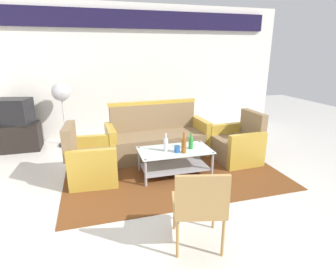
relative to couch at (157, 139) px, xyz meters
The scene contains 15 objects.
ground_plane 1.55m from the couch, 89.48° to the right, with size 14.00×14.00×0.00m, color beige.
wall_back 1.92m from the couch, 89.49° to the left, with size 6.52×0.19×2.80m.
rug 0.79m from the couch, 85.96° to the right, with size 3.27×2.25×0.01m, color brown.
couch is the anchor object (origin of this frame).
armchair_left 1.36m from the couch, 149.26° to the right, with size 0.75×0.81×0.85m.
armchair_right 1.42m from the couch, 26.45° to the right, with size 0.73×0.79×0.85m.
coffee_table 0.87m from the couch, 86.09° to the right, with size 1.10×0.60×0.40m.
bottle_brown 1.05m from the couch, 81.67° to the right, with size 0.07×0.07×0.31m.
bottle_green 0.95m from the couch, 70.52° to the right, with size 0.07×0.07×0.25m.
bottle_clear 0.91m from the couch, 95.70° to the right, with size 0.07×0.07×0.28m.
cup 0.99m from the couch, 86.59° to the right, with size 0.08×0.08×0.10m, color #2659A5.
tv_stand 2.72m from the couch, 157.79° to the left, with size 0.80×0.50×0.52m, color black.
television 2.76m from the couch, 157.73° to the left, with size 0.69×0.58×0.48m.
pedestal_fan 2.09m from the couch, 146.84° to the left, with size 0.36×0.36×1.27m.
wicker_chair 2.51m from the couch, 94.86° to the right, with size 0.58×0.58×0.84m.
Camera 1 is at (-1.11, -3.00, 1.84)m, focal length 28.78 mm.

